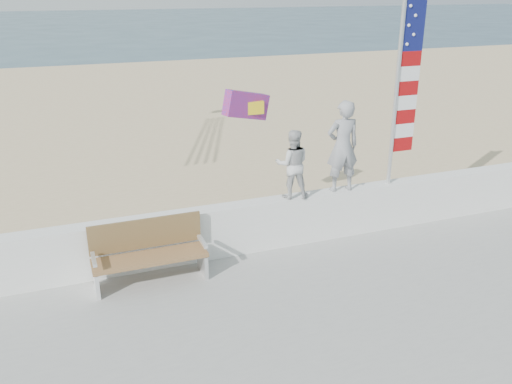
% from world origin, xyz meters
% --- Properties ---
extents(ground, '(220.00, 220.00, 0.00)m').
position_xyz_m(ground, '(0.00, 0.00, 0.00)').
color(ground, '#2C4859').
rests_on(ground, ground).
extents(sand, '(90.00, 40.00, 0.08)m').
position_xyz_m(sand, '(0.00, 9.00, 0.04)').
color(sand, beige).
rests_on(sand, ground).
extents(seawall, '(30.00, 0.35, 0.90)m').
position_xyz_m(seawall, '(0.00, 2.00, 0.63)').
color(seawall, white).
rests_on(seawall, boardwalk).
extents(adult, '(0.64, 0.45, 1.69)m').
position_xyz_m(adult, '(1.95, 2.00, 1.92)').
color(adult, gray).
rests_on(adult, seawall).
extents(child, '(0.72, 0.63, 1.24)m').
position_xyz_m(child, '(0.96, 2.00, 1.70)').
color(child, silver).
rests_on(child, seawall).
extents(bench, '(1.80, 0.57, 1.00)m').
position_xyz_m(bench, '(-1.73, 1.55, 0.69)').
color(bench, '#996E43').
rests_on(bench, boardwalk).
extents(flag, '(0.50, 0.08, 3.50)m').
position_xyz_m(flag, '(3.13, 2.00, 2.99)').
color(flag, silver).
rests_on(flag, seawall).
extents(parafoil_kite, '(0.98, 0.46, 0.65)m').
position_xyz_m(parafoil_kite, '(0.58, 3.26, 2.53)').
color(parafoil_kite, red).
rests_on(parafoil_kite, ground).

